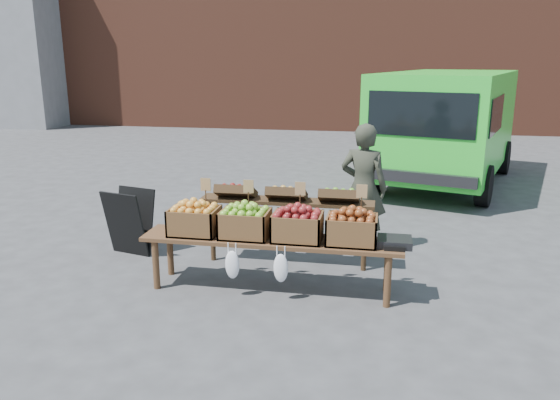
% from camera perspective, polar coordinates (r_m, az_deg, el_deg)
% --- Properties ---
extents(ground, '(80.00, 80.00, 0.00)m').
position_cam_1_polar(ground, '(5.85, -2.40, -9.34)').
color(ground, '#434446').
extents(delivery_van, '(3.44, 5.16, 2.12)m').
position_cam_1_polar(delivery_van, '(11.01, 17.03, 7.14)').
color(delivery_van, green).
rests_on(delivery_van, ground).
extents(vendor, '(0.66, 0.51, 1.62)m').
position_cam_1_polar(vendor, '(6.86, 8.71, 1.24)').
color(vendor, '#313428').
rests_on(vendor, ground).
extents(chalkboard_sign, '(0.60, 0.42, 0.83)m').
position_cam_1_polar(chalkboard_sign, '(6.99, -15.44, -2.21)').
color(chalkboard_sign, black).
rests_on(chalkboard_sign, ground).
extents(back_table, '(2.10, 0.44, 1.04)m').
position_cam_1_polar(back_table, '(6.34, 0.70, -2.41)').
color(back_table, '#382615').
rests_on(back_table, ground).
extents(display_bench, '(2.70, 0.56, 0.57)m').
position_cam_1_polar(display_bench, '(5.75, -0.93, -6.70)').
color(display_bench, '#4F321D').
rests_on(display_bench, ground).
extents(crate_golden_apples, '(0.50, 0.40, 0.28)m').
position_cam_1_polar(crate_golden_apples, '(5.83, -8.92, -2.18)').
color(crate_golden_apples, gold).
rests_on(crate_golden_apples, display_bench).
extents(crate_russet_pears, '(0.50, 0.40, 0.28)m').
position_cam_1_polar(crate_russet_pears, '(5.67, -3.67, -2.50)').
color(crate_russet_pears, '#679E2A').
rests_on(crate_russet_pears, display_bench).
extents(crate_red_apples, '(0.50, 0.40, 0.28)m').
position_cam_1_polar(crate_red_apples, '(5.56, 1.83, -2.81)').
color(crate_red_apples, maroon).
rests_on(crate_red_apples, display_bench).
extents(crate_green_apples, '(0.50, 0.40, 0.28)m').
position_cam_1_polar(crate_green_apples, '(5.51, 7.50, -3.10)').
color(crate_green_apples, brown).
rests_on(crate_green_apples, display_bench).
extents(weighing_scale, '(0.34, 0.30, 0.08)m').
position_cam_1_polar(weighing_scale, '(5.54, 11.87, -4.30)').
color(weighing_scale, black).
rests_on(weighing_scale, display_bench).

